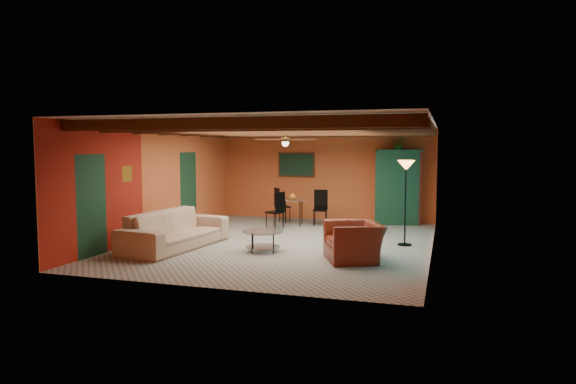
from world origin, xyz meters
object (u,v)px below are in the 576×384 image
(dining_table, at_px, (293,207))
(potted_plant, at_px, (399,144))
(floor_lamp, at_px, (405,203))
(sofa, at_px, (175,230))
(armoire, at_px, (398,188))
(coffee_table, at_px, (263,241))
(vase, at_px, (293,186))
(armchair, at_px, (354,242))

(dining_table, bearing_deg, potted_plant, 20.92)
(dining_table, distance_m, floor_lamp, 3.94)
(sofa, xyz_separation_m, armoire, (4.28, 5.03, 0.63))
(floor_lamp, bearing_deg, potted_plant, 97.92)
(armoire, bearing_deg, coffee_table, -128.51)
(sofa, relative_size, dining_table, 1.43)
(coffee_table, bearing_deg, dining_table, 97.18)
(armoire, distance_m, floor_lamp, 3.27)
(coffee_table, xyz_separation_m, vase, (-0.47, 3.74, 0.88))
(armchair, bearing_deg, dining_table, -172.64)
(sofa, xyz_separation_m, armchair, (3.91, -0.08, -0.03))
(coffee_table, distance_m, potted_plant, 5.74)
(dining_table, bearing_deg, armoire, 20.92)
(armchair, relative_size, potted_plant, 2.55)
(dining_table, bearing_deg, vase, 0.00)
(armchair, distance_m, coffee_table, 2.00)
(coffee_table, xyz_separation_m, armoire, (2.34, 4.82, 0.81))
(armchair, bearing_deg, armoire, 151.99)
(vase, bearing_deg, sofa, -110.40)
(sofa, relative_size, vase, 13.84)
(floor_lamp, height_order, potted_plant, potted_plant)
(armchair, xyz_separation_m, potted_plant, (0.37, 5.11, 1.91))
(dining_table, height_order, armoire, armoire)
(sofa, distance_m, armoire, 6.64)
(coffee_table, relative_size, dining_table, 0.45)
(armoire, bearing_deg, armchair, -106.76)
(armchair, distance_m, vase, 4.77)
(sofa, height_order, coffee_table, sofa)
(sofa, bearing_deg, vase, -14.38)
(sofa, distance_m, floor_lamp, 5.09)
(potted_plant, height_order, vase, potted_plant)
(sofa, bearing_deg, floor_lamp, -63.22)
(armchair, relative_size, floor_lamp, 0.60)
(sofa, height_order, armoire, armoire)
(armoire, height_order, vase, armoire)
(potted_plant, xyz_separation_m, vase, (-2.81, -1.08, -1.18))
(floor_lamp, relative_size, potted_plant, 4.26)
(floor_lamp, xyz_separation_m, potted_plant, (-0.45, 3.23, 1.33))
(potted_plant, bearing_deg, dining_table, -159.08)
(dining_table, bearing_deg, coffee_table, -82.82)
(floor_lamp, bearing_deg, armoire, 97.92)
(coffee_table, distance_m, floor_lamp, 3.29)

